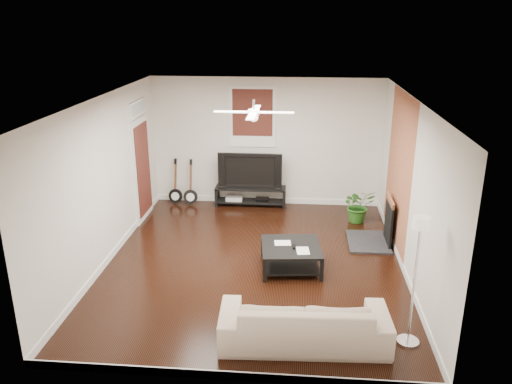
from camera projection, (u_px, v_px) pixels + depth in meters
room at (254, 186)px, 8.31m from camera, size 5.01×6.01×2.81m
brick_accent at (399, 172)px, 9.05m from camera, size 0.02×2.20×2.80m
fireplace at (378, 220)px, 9.38m from camera, size 0.80×1.10×0.92m
window_back at (253, 117)px, 10.95m from camera, size 1.00×0.06×1.30m
door_left at (142, 160)px, 10.35m from camera, size 0.08×1.00×2.50m
tv_stand at (251, 196)px, 11.34m from camera, size 1.55×0.41×0.43m
tv at (251, 169)px, 11.16m from camera, size 1.39×0.18×0.80m
coffee_table at (291, 257)px, 8.53m from camera, size 1.06×1.06×0.41m
sofa at (304, 321)px, 6.56m from camera, size 2.20×0.95×0.63m
floor_lamp at (414, 282)px, 6.35m from camera, size 0.30×0.30×1.77m
potted_plant at (358, 205)px, 10.42m from camera, size 0.76×0.71×0.71m
guitar_left at (175, 182)px, 11.36m from camera, size 0.34×0.26×1.02m
guitar_right at (190, 183)px, 11.30m from camera, size 0.32×0.23×1.02m
ceiling_fan at (254, 112)px, 7.92m from camera, size 1.24×1.24×0.32m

